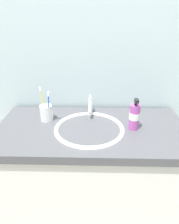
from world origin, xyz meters
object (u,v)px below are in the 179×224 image
faucet (90,106)px  toothbrush_yellow (43,101)px  toothbrush_cup (46,113)px  soap_dispenser (134,116)px  toothbrush_blue (49,105)px

faucet → toothbrush_yellow: bearing=-164.8°
faucet → toothbrush_yellow: (-0.28, -0.08, 0.06)m
toothbrush_cup → soap_dispenser: soap_dispenser is taller
faucet → toothbrush_blue: size_ratio=0.75×
toothbrush_cup → soap_dispenser: bearing=-10.0°
toothbrush_cup → toothbrush_yellow: bearing=144.9°
soap_dispenser → faucet: bearing=144.1°
faucet → toothbrush_blue: (-0.24, -0.11, 0.05)m
toothbrush_yellow → soap_dispenser: toothbrush_yellow is taller
toothbrush_blue → toothbrush_yellow: size_ratio=0.93×
toothbrush_cup → faucet: bearing=19.0°
toothbrush_blue → toothbrush_yellow: bearing=138.2°
toothbrush_yellow → soap_dispenser: (0.53, -0.10, -0.04)m
toothbrush_blue → soap_dispenser: bearing=-7.5°
faucet → toothbrush_blue: bearing=-154.2°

